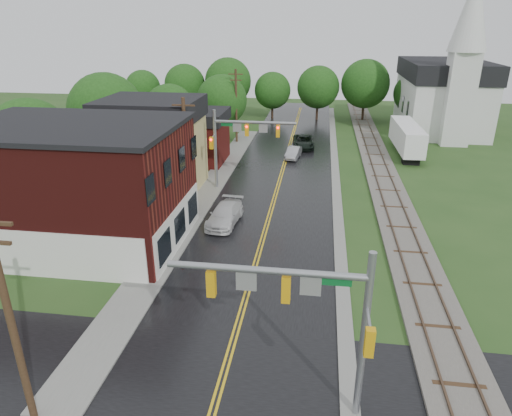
% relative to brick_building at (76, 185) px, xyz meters
% --- Properties ---
extents(main_road, '(10.00, 90.00, 0.02)m').
position_rel_brick_building_xyz_m(main_road, '(12.48, 15.00, -4.15)').
color(main_road, black).
rests_on(main_road, ground).
extents(cross_road, '(60.00, 9.00, 0.02)m').
position_rel_brick_building_xyz_m(cross_road, '(12.48, -13.00, -4.15)').
color(cross_road, black).
rests_on(cross_road, ground).
extents(curb_right, '(0.80, 70.00, 0.12)m').
position_rel_brick_building_xyz_m(curb_right, '(17.88, 20.00, -4.15)').
color(curb_right, gray).
rests_on(curb_right, ground).
extents(sidewalk_left, '(2.40, 50.00, 0.12)m').
position_rel_brick_building_xyz_m(sidewalk_left, '(6.28, 10.00, -4.15)').
color(sidewalk_left, gray).
rests_on(sidewalk_left, ground).
extents(brick_building, '(14.30, 10.30, 8.30)m').
position_rel_brick_building_xyz_m(brick_building, '(0.00, 0.00, 0.00)').
color(brick_building, '#49120F').
rests_on(brick_building, ground).
extents(yellow_house, '(8.00, 7.00, 6.40)m').
position_rel_brick_building_xyz_m(yellow_house, '(1.48, 11.00, -0.95)').
color(yellow_house, tan).
rests_on(yellow_house, ground).
extents(darkred_building, '(7.00, 6.00, 4.40)m').
position_rel_brick_building_xyz_m(darkred_building, '(2.48, 20.00, -1.95)').
color(darkred_building, '#3F0F0C').
rests_on(darkred_building, ground).
extents(church, '(10.40, 18.40, 20.00)m').
position_rel_brick_building_xyz_m(church, '(32.48, 38.74, 1.68)').
color(church, silver).
rests_on(church, ground).
extents(railroad, '(3.20, 80.00, 0.30)m').
position_rel_brick_building_xyz_m(railroad, '(22.48, 20.00, -4.05)').
color(railroad, '#59544C').
rests_on(railroad, ground).
extents(traffic_signal_near, '(7.34, 0.30, 7.20)m').
position_rel_brick_building_xyz_m(traffic_signal_near, '(15.96, -13.00, 0.82)').
color(traffic_signal_near, gray).
rests_on(traffic_signal_near, ground).
extents(traffic_signal_far, '(7.34, 0.43, 7.20)m').
position_rel_brick_building_xyz_m(traffic_signal_far, '(9.01, 12.00, 0.82)').
color(traffic_signal_far, gray).
rests_on(traffic_signal_far, ground).
extents(utility_pole_a, '(1.80, 0.28, 9.00)m').
position_rel_brick_building_xyz_m(utility_pole_a, '(5.68, -15.00, 0.57)').
color(utility_pole_a, '#382616').
rests_on(utility_pole_a, ground).
extents(utility_pole_b, '(1.80, 0.28, 9.00)m').
position_rel_brick_building_xyz_m(utility_pole_b, '(5.68, 7.00, 0.57)').
color(utility_pole_b, '#382616').
rests_on(utility_pole_b, ground).
extents(utility_pole_c, '(1.80, 0.28, 9.00)m').
position_rel_brick_building_xyz_m(utility_pole_c, '(5.68, 29.00, 0.57)').
color(utility_pole_c, '#382616').
rests_on(utility_pole_c, ground).
extents(tree_left_a, '(6.80, 6.80, 8.67)m').
position_rel_brick_building_xyz_m(tree_left_a, '(-7.36, 6.90, 0.96)').
color(tree_left_a, black).
rests_on(tree_left_a, ground).
extents(tree_left_b, '(7.60, 7.60, 9.69)m').
position_rel_brick_building_xyz_m(tree_left_b, '(-5.36, 16.90, 1.57)').
color(tree_left_b, black).
rests_on(tree_left_b, ground).
extents(tree_left_c, '(6.00, 6.00, 7.65)m').
position_rel_brick_building_xyz_m(tree_left_c, '(-1.36, 24.90, 0.36)').
color(tree_left_c, black).
rests_on(tree_left_c, ground).
extents(tree_left_e, '(6.40, 6.40, 8.16)m').
position_rel_brick_building_xyz_m(tree_left_e, '(3.64, 30.90, 0.66)').
color(tree_left_e, black).
rests_on(tree_left_e, ground).
extents(suv_dark, '(2.86, 5.48, 1.47)m').
position_rel_brick_building_xyz_m(suv_dark, '(14.19, 27.61, -3.41)').
color(suv_dark, black).
rests_on(suv_dark, ground).
extents(sedan_silver, '(1.81, 3.92, 1.24)m').
position_rel_brick_building_xyz_m(sedan_silver, '(13.28, 22.84, -3.53)').
color(sedan_silver, '#9D9EA1').
rests_on(sedan_silver, ground).
extents(pickup_white, '(2.43, 5.13, 1.45)m').
position_rel_brick_building_xyz_m(pickup_white, '(9.28, 4.20, -3.43)').
color(pickup_white, silver).
rests_on(pickup_white, ground).
extents(semi_trailer, '(2.50, 10.66, 3.45)m').
position_rel_brick_building_xyz_m(semi_trailer, '(25.99, 26.30, -2.07)').
color(semi_trailer, black).
rests_on(semi_trailer, ground).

